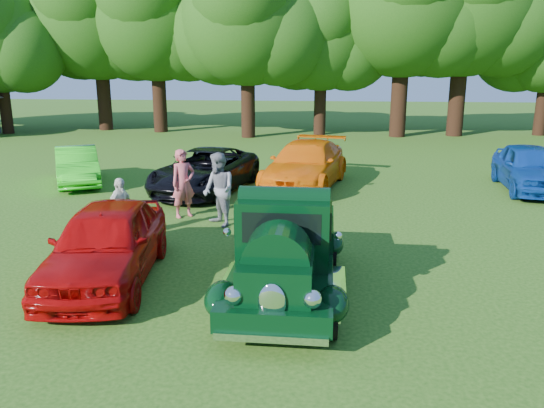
# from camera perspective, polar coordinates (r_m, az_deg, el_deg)

# --- Properties ---
(ground) EXTENTS (120.00, 120.00, 0.00)m
(ground) POSITION_cam_1_polar(r_m,az_deg,el_deg) (10.43, -1.89, -8.68)
(ground) COLOR #204A11
(ground) RESTS_ON ground
(hero_pickup) EXTENTS (2.26, 4.86, 1.90)m
(hero_pickup) POSITION_cam_1_polar(r_m,az_deg,el_deg) (9.79, 1.44, -5.08)
(hero_pickup) COLOR black
(hero_pickup) RESTS_ON ground
(red_convertible) EXTENTS (2.43, 4.74, 1.54)m
(red_convertible) POSITION_cam_1_polar(r_m,az_deg,el_deg) (10.89, -17.36, -4.02)
(red_convertible) COLOR #A00606
(red_convertible) RESTS_ON ground
(back_car_lime) EXTENTS (3.12, 4.20, 1.32)m
(back_car_lime) POSITION_cam_1_polar(r_m,az_deg,el_deg) (20.48, -20.23, 3.88)
(back_car_lime) COLOR #27CF1B
(back_car_lime) RESTS_ON ground
(back_car_black) EXTENTS (3.33, 5.55, 1.44)m
(back_car_black) POSITION_cam_1_polar(r_m,az_deg,el_deg) (18.15, -7.18, 3.60)
(back_car_black) COLOR black
(back_car_black) RESTS_ON ground
(back_car_orange) EXTENTS (3.27, 5.82, 1.59)m
(back_car_orange) POSITION_cam_1_polar(r_m,az_deg,el_deg) (18.64, 3.63, 4.20)
(back_car_orange) COLOR orange
(back_car_orange) RESTS_ON ground
(back_car_blue) EXTENTS (2.21, 4.77, 1.58)m
(back_car_blue) POSITION_cam_1_polar(r_m,az_deg,el_deg) (20.19, 26.03, 3.54)
(back_car_blue) COLOR navy
(back_car_blue) RESTS_ON ground
(spectator_pink) EXTENTS (0.83, 0.81, 1.92)m
(spectator_pink) POSITION_cam_1_polar(r_m,az_deg,el_deg) (15.02, -9.52, 2.19)
(spectator_pink) COLOR #BB4D54
(spectator_pink) RESTS_ON ground
(spectator_grey) EXTENTS (1.18, 1.21, 1.96)m
(spectator_grey) POSITION_cam_1_polar(r_m,az_deg,el_deg) (14.02, -5.75, 1.52)
(spectator_grey) COLOR gray
(spectator_grey) RESTS_ON ground
(spectator_white) EXTENTS (0.62, 0.95, 1.50)m
(spectator_white) POSITION_cam_1_polar(r_m,az_deg,el_deg) (13.56, -15.99, -0.41)
(spectator_white) COLOR silver
(spectator_white) RESTS_ON ground
(tree_line) EXTENTS (61.01, 10.91, 12.47)m
(tree_line) POSITION_cam_1_polar(r_m,az_deg,el_deg) (33.88, 4.38, 19.11)
(tree_line) COLOR black
(tree_line) RESTS_ON ground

